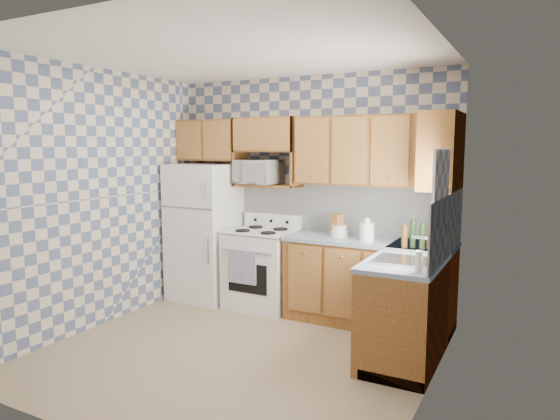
# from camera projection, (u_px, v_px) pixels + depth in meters

# --- Properties ---
(floor) EXTENTS (3.40, 3.40, 0.00)m
(floor) POSITION_uv_depth(u_px,v_px,m) (238.00, 352.00, 4.62)
(floor) COLOR #907557
(floor) RESTS_ON ground
(back_wall) EXTENTS (3.40, 0.02, 2.70)m
(back_wall) POSITION_uv_depth(u_px,v_px,m) (310.00, 193.00, 5.85)
(back_wall) COLOR slate
(back_wall) RESTS_ON ground
(right_wall) EXTENTS (0.02, 3.20, 2.70)m
(right_wall) POSITION_uv_depth(u_px,v_px,m) (431.00, 221.00, 3.66)
(right_wall) COLOR slate
(right_wall) RESTS_ON ground
(backsplash_back) EXTENTS (2.60, 0.02, 0.56)m
(backsplash_back) POSITION_uv_depth(u_px,v_px,m) (341.00, 208.00, 5.68)
(backsplash_back) COLOR white
(backsplash_back) RESTS_ON back_wall
(backsplash_right) EXTENTS (0.02, 1.60, 0.56)m
(backsplash_right) POSITION_uv_depth(u_px,v_px,m) (447.00, 226.00, 4.39)
(backsplash_right) COLOR white
(backsplash_right) RESTS_ON right_wall
(refrigerator) EXTENTS (0.75, 0.70, 1.68)m
(refrigerator) POSITION_uv_depth(u_px,v_px,m) (205.00, 232.00, 6.20)
(refrigerator) COLOR white
(refrigerator) RESTS_ON floor
(stove_body) EXTENTS (0.76, 0.65, 0.90)m
(stove_body) POSITION_uv_depth(u_px,v_px,m) (262.00, 269.00, 5.90)
(stove_body) COLOR white
(stove_body) RESTS_ON floor
(cooktop) EXTENTS (0.76, 0.65, 0.02)m
(cooktop) POSITION_uv_depth(u_px,v_px,m) (262.00, 232.00, 5.84)
(cooktop) COLOR silver
(cooktop) RESTS_ON stove_body
(backguard) EXTENTS (0.76, 0.08, 0.17)m
(backguard) POSITION_uv_depth(u_px,v_px,m) (273.00, 220.00, 6.07)
(backguard) COLOR white
(backguard) RESTS_ON cooktop
(dish_towel_left) EXTENTS (0.18, 0.02, 0.37)m
(dish_towel_left) POSITION_uv_depth(u_px,v_px,m) (236.00, 267.00, 5.65)
(dish_towel_left) COLOR navy
(dish_towel_left) RESTS_ON stove_body
(dish_towel_right) EXTENTS (0.18, 0.02, 0.37)m
(dish_towel_right) POSITION_uv_depth(u_px,v_px,m) (249.00, 268.00, 5.57)
(dish_towel_right) COLOR navy
(dish_towel_right) RESTS_ON stove_body
(base_cabinets_back) EXTENTS (1.75, 0.60, 0.88)m
(base_cabinets_back) POSITION_uv_depth(u_px,v_px,m) (368.00, 284.00, 5.32)
(base_cabinets_back) COLOR #612C11
(base_cabinets_back) RESTS_ON floor
(base_cabinets_right) EXTENTS (0.60, 1.60, 0.88)m
(base_cabinets_right) POSITION_uv_depth(u_px,v_px,m) (411.00, 305.00, 4.62)
(base_cabinets_right) COLOR #612C11
(base_cabinets_right) RESTS_ON floor
(countertop_back) EXTENTS (1.77, 0.63, 0.04)m
(countertop_back) POSITION_uv_depth(u_px,v_px,m) (369.00, 241.00, 5.26)
(countertop_back) COLOR gray
(countertop_back) RESTS_ON base_cabinets_back
(countertop_right) EXTENTS (0.63, 1.60, 0.04)m
(countertop_right) POSITION_uv_depth(u_px,v_px,m) (412.00, 256.00, 4.56)
(countertop_right) COLOR gray
(countertop_right) RESTS_ON base_cabinets_right
(upper_cabinets_back) EXTENTS (1.75, 0.33, 0.74)m
(upper_cabinets_back) POSITION_uv_depth(u_px,v_px,m) (375.00, 151.00, 5.26)
(upper_cabinets_back) COLOR #612C11
(upper_cabinets_back) RESTS_ON back_wall
(upper_cabinets_fridge) EXTENTS (0.82, 0.33, 0.50)m
(upper_cabinets_fridge) POSITION_uv_depth(u_px,v_px,m) (211.00, 140.00, 6.22)
(upper_cabinets_fridge) COLOR #612C11
(upper_cabinets_fridge) RESTS_ON back_wall
(upper_cabinets_right) EXTENTS (0.33, 0.70, 0.74)m
(upper_cabinets_right) POSITION_uv_depth(u_px,v_px,m) (441.00, 151.00, 4.77)
(upper_cabinets_right) COLOR #612C11
(upper_cabinets_right) RESTS_ON right_wall
(microwave_shelf) EXTENTS (0.80, 0.33, 0.03)m
(microwave_shelf) POSITION_uv_depth(u_px,v_px,m) (268.00, 185.00, 5.91)
(microwave_shelf) COLOR #612C11
(microwave_shelf) RESTS_ON back_wall
(microwave) EXTENTS (0.56, 0.41, 0.29)m
(microwave) POSITION_uv_depth(u_px,v_px,m) (258.00, 172.00, 5.90)
(microwave) COLOR white
(microwave) RESTS_ON microwave_shelf
(sink) EXTENTS (0.48, 0.40, 0.03)m
(sink) POSITION_uv_depth(u_px,v_px,m) (404.00, 261.00, 4.25)
(sink) COLOR #B7B7BC
(sink) RESTS_ON countertop_right
(window) EXTENTS (0.02, 0.66, 0.86)m
(window) POSITION_uv_depth(u_px,v_px,m) (441.00, 202.00, 4.05)
(window) COLOR silver
(window) RESTS_ON right_wall
(bottle_0) EXTENTS (0.06, 0.06, 0.26)m
(bottle_0) POSITION_uv_depth(u_px,v_px,m) (413.00, 234.00, 4.82)
(bottle_0) COLOR black
(bottle_0) RESTS_ON countertop_back
(bottle_1) EXTENTS (0.06, 0.06, 0.25)m
(bottle_1) POSITION_uv_depth(u_px,v_px,m) (422.00, 237.00, 4.74)
(bottle_1) COLOR black
(bottle_1) RESTS_ON countertop_back
(bottle_2) EXTENTS (0.06, 0.06, 0.23)m
(bottle_2) POSITION_uv_depth(u_px,v_px,m) (430.00, 237.00, 4.79)
(bottle_2) COLOR #583512
(bottle_2) RESTS_ON countertop_back
(bottle_3) EXTENTS (0.06, 0.06, 0.21)m
(bottle_3) POSITION_uv_depth(u_px,v_px,m) (404.00, 237.00, 4.82)
(bottle_3) COLOR #583512
(bottle_3) RESTS_ON countertop_back
(knife_block) EXTENTS (0.14, 0.14, 0.24)m
(knife_block) POSITION_uv_depth(u_px,v_px,m) (337.00, 225.00, 5.46)
(knife_block) COLOR brown
(knife_block) RESTS_ON countertop_back
(electric_kettle) EXTENTS (0.15, 0.15, 0.19)m
(electric_kettle) POSITION_uv_depth(u_px,v_px,m) (367.00, 232.00, 5.16)
(electric_kettle) COLOR white
(electric_kettle) RESTS_ON countertop_back
(food_containers) EXTENTS (0.19, 0.19, 0.12)m
(food_containers) POSITION_uv_depth(u_px,v_px,m) (339.00, 231.00, 5.43)
(food_containers) COLOR silver
(food_containers) RESTS_ON countertop_back
(soap_bottle) EXTENTS (0.06, 0.06, 0.17)m
(soap_bottle) POSITION_uv_depth(u_px,v_px,m) (419.00, 262.00, 3.88)
(soap_bottle) COLOR silver
(soap_bottle) RESTS_ON countertop_right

